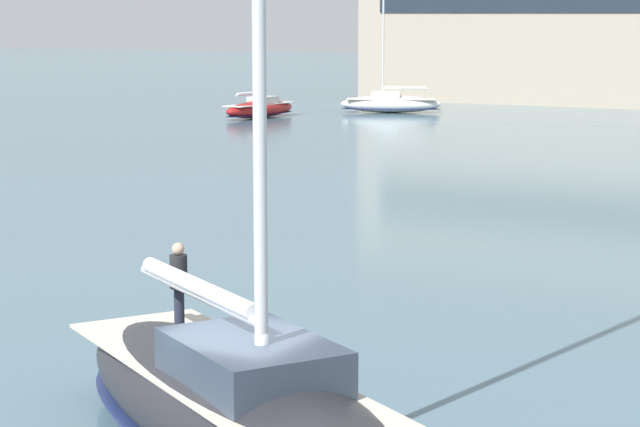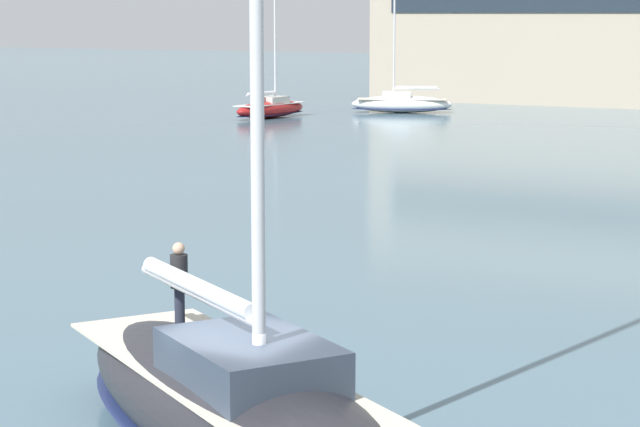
{
  "view_description": "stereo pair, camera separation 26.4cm",
  "coord_description": "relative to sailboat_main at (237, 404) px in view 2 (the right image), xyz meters",
  "views": [
    {
      "loc": [
        10.69,
        -17.4,
        7.61
      ],
      "look_at": [
        0.0,
        3.0,
        3.91
      ],
      "focal_mm": 70.0,
      "sensor_mm": 36.0,
      "label": 1
    },
    {
      "loc": [
        10.92,
        -17.28,
        7.61
      ],
      "look_at": [
        0.0,
        3.0,
        3.91
      ],
      "focal_mm": 70.0,
      "sensor_mm": 36.0,
      "label": 2
    }
  ],
  "objects": [
    {
      "name": "sailboat_main",
      "position": [
        0.0,
        0.0,
        0.0
      ],
      "size": [
        11.19,
        8.75,
        15.49
      ],
      "color": "#232328",
      "rests_on": "ground"
    },
    {
      "name": "sailboat_moored_near_marina",
      "position": [
        -29.36,
        70.82,
        -0.32
      ],
      "size": [
        8.11,
        5.01,
        10.81
      ],
      "color": "white",
      "rests_on": "ground"
    },
    {
      "name": "waterfront_building",
      "position": [
        -16.44,
        90.32,
        7.51
      ],
      "size": [
        44.23,
        16.39,
        17.05
      ],
      "color": "tan",
      "rests_on": "ground"
    },
    {
      "name": "sailboat_moored_far_slip",
      "position": [
        -35.9,
        61.97,
        -0.35
      ],
      "size": [
        3.11,
        7.69,
        10.28
      ],
      "color": "maroon",
      "rests_on": "ground"
    }
  ]
}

